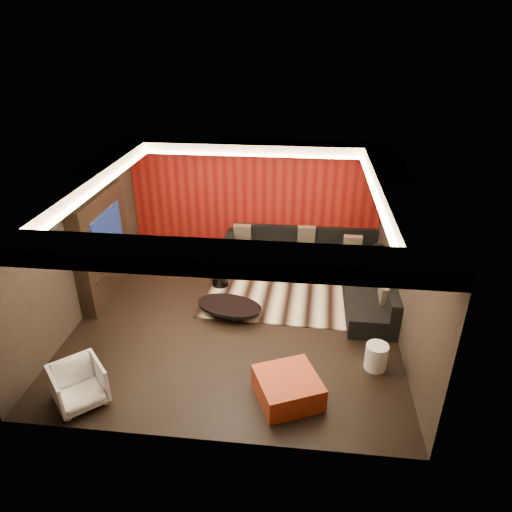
# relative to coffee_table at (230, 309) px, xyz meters

# --- Properties ---
(floor) EXTENTS (6.00, 6.00, 0.02)m
(floor) POSITION_rel_coffee_table_xyz_m (0.16, -0.04, -0.14)
(floor) COLOR black
(floor) RESTS_ON ground
(ceiling) EXTENTS (6.00, 6.00, 0.02)m
(ceiling) POSITION_rel_coffee_table_xyz_m (0.16, -0.04, 2.68)
(ceiling) COLOR silver
(ceiling) RESTS_ON ground
(wall_back) EXTENTS (6.00, 0.02, 2.80)m
(wall_back) POSITION_rel_coffee_table_xyz_m (0.16, 2.97, 1.27)
(wall_back) COLOR black
(wall_back) RESTS_ON ground
(wall_left) EXTENTS (0.02, 6.00, 2.80)m
(wall_left) POSITION_rel_coffee_table_xyz_m (-2.85, -0.04, 1.27)
(wall_left) COLOR black
(wall_left) RESTS_ON ground
(wall_right) EXTENTS (0.02, 6.00, 2.80)m
(wall_right) POSITION_rel_coffee_table_xyz_m (3.17, -0.04, 1.27)
(wall_right) COLOR black
(wall_right) RESTS_ON ground
(red_feature_wall) EXTENTS (5.98, 0.05, 2.78)m
(red_feature_wall) POSITION_rel_coffee_table_xyz_m (0.16, 2.93, 1.27)
(red_feature_wall) COLOR #6B0C0A
(red_feature_wall) RESTS_ON ground
(soffit_back) EXTENTS (6.00, 0.60, 0.22)m
(soffit_back) POSITION_rel_coffee_table_xyz_m (0.16, 2.66, 2.56)
(soffit_back) COLOR silver
(soffit_back) RESTS_ON ground
(soffit_front) EXTENTS (6.00, 0.60, 0.22)m
(soffit_front) POSITION_rel_coffee_table_xyz_m (0.16, -2.74, 2.56)
(soffit_front) COLOR silver
(soffit_front) RESTS_ON ground
(soffit_left) EXTENTS (0.60, 4.80, 0.22)m
(soffit_left) POSITION_rel_coffee_table_xyz_m (-2.54, -0.04, 2.56)
(soffit_left) COLOR silver
(soffit_left) RESTS_ON ground
(soffit_right) EXTENTS (0.60, 4.80, 0.22)m
(soffit_right) POSITION_rel_coffee_table_xyz_m (2.86, -0.04, 2.56)
(soffit_right) COLOR silver
(soffit_right) RESTS_ON ground
(cove_back) EXTENTS (4.80, 0.08, 0.04)m
(cove_back) POSITION_rel_coffee_table_xyz_m (0.16, 2.32, 2.47)
(cove_back) COLOR #FFD899
(cove_back) RESTS_ON ground
(cove_front) EXTENTS (4.80, 0.08, 0.04)m
(cove_front) POSITION_rel_coffee_table_xyz_m (0.16, -2.40, 2.47)
(cove_front) COLOR #FFD899
(cove_front) RESTS_ON ground
(cove_left) EXTENTS (0.08, 4.80, 0.04)m
(cove_left) POSITION_rel_coffee_table_xyz_m (-2.20, -0.04, 2.47)
(cove_left) COLOR #FFD899
(cove_left) RESTS_ON ground
(cove_right) EXTENTS (0.08, 4.80, 0.04)m
(cove_right) POSITION_rel_coffee_table_xyz_m (2.52, -0.04, 2.47)
(cove_right) COLOR #FFD899
(cove_right) RESTS_ON ground
(tv_surround) EXTENTS (0.30, 2.00, 2.20)m
(tv_surround) POSITION_rel_coffee_table_xyz_m (-2.69, 0.56, 0.97)
(tv_surround) COLOR black
(tv_surround) RESTS_ON ground
(tv_screen) EXTENTS (0.04, 1.30, 0.80)m
(tv_screen) POSITION_rel_coffee_table_xyz_m (-2.53, 0.56, 1.32)
(tv_screen) COLOR black
(tv_screen) RESTS_ON ground
(tv_shelf) EXTENTS (0.04, 1.60, 0.04)m
(tv_shelf) POSITION_rel_coffee_table_xyz_m (-2.53, 0.56, 0.57)
(tv_shelf) COLOR black
(tv_shelf) RESTS_ON ground
(rug) EXTENTS (4.11, 3.15, 0.02)m
(rug) POSITION_rel_coffee_table_xyz_m (1.36, 1.25, -0.12)
(rug) COLOR beige
(rug) RESTS_ON floor
(coffee_table) EXTENTS (1.58, 1.58, 0.22)m
(coffee_table) POSITION_rel_coffee_table_xyz_m (0.00, 0.00, 0.00)
(coffee_table) COLOR black
(coffee_table) RESTS_ON rug
(drum_stool) EXTENTS (0.45, 0.45, 0.42)m
(drum_stool) POSITION_rel_coffee_table_xyz_m (-0.39, 1.11, 0.10)
(drum_stool) COLOR black
(drum_stool) RESTS_ON rug
(striped_pouf) EXTENTS (0.76, 0.76, 0.34)m
(striped_pouf) POSITION_rel_coffee_table_xyz_m (-0.39, 2.11, 0.06)
(striped_pouf) COLOR #C1B595
(striped_pouf) RESTS_ON rug
(white_side_table) EXTENTS (0.47, 0.47, 0.46)m
(white_side_table) POSITION_rel_coffee_table_xyz_m (2.66, -1.27, 0.10)
(white_side_table) COLOR white
(white_side_table) RESTS_ON floor
(orange_ottoman) EXTENTS (1.18, 1.18, 0.40)m
(orange_ottoman) POSITION_rel_coffee_table_xyz_m (1.24, -2.12, 0.07)
(orange_ottoman) COLOR #9D3014
(orange_ottoman) RESTS_ON floor
(armchair) EXTENTS (1.00, 1.00, 0.65)m
(armchair) POSITION_rel_coffee_table_xyz_m (-1.86, -2.54, 0.20)
(armchair) COLOR white
(armchair) RESTS_ON floor
(sectional_sofa) EXTENTS (3.65, 3.50, 0.75)m
(sectional_sofa) POSITION_rel_coffee_table_xyz_m (1.89, 1.82, 0.13)
(sectional_sofa) COLOR black
(sectional_sofa) RESTS_ON floor
(throw_pillows) EXTENTS (3.33, 2.83, 0.50)m
(throw_pillows) POSITION_rel_coffee_table_xyz_m (1.95, 1.83, 0.49)
(throw_pillows) COLOR tan
(throw_pillows) RESTS_ON sectional_sofa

